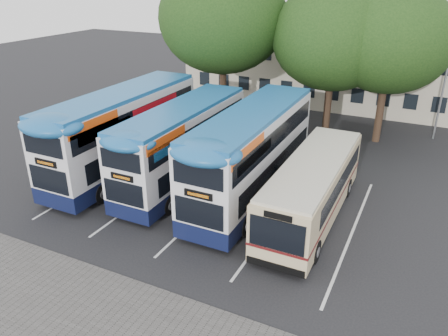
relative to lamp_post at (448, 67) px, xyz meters
name	(u,v)px	position (x,y,z in m)	size (l,w,h in m)	color
ground	(242,276)	(-6.00, -19.97, -5.08)	(120.00, 120.00, 0.00)	black
bay_lines	(215,201)	(-9.75, -14.97, -5.08)	(14.12, 11.00, 0.01)	silver
depot_building	(368,69)	(-6.00, 7.02, -1.93)	(32.40, 8.40, 6.20)	#B2A38F
lamp_post	(448,67)	(0.00, 0.00, 0.00)	(0.25, 1.05, 9.06)	gray
tree_left	(223,18)	(-14.69, -3.92, 2.78)	(8.99, 8.99, 11.70)	black
tree_mid	(335,37)	(-7.09, -2.65, 1.82)	(8.32, 8.32, 10.46)	black
tree_right	(391,40)	(-3.60, -2.25, 1.78)	(7.97, 7.97, 10.26)	black
bus_dd_left	(124,129)	(-16.10, -13.87, -2.44)	(2.79, 11.50, 4.79)	#0F1537
bus_dd_mid	(184,142)	(-12.29, -13.66, -2.67)	(2.55, 10.53, 4.39)	#0F1537
bus_dd_right	(252,150)	(-8.29, -13.57, -2.51)	(2.72, 11.22, 4.67)	#0F1537
bus_single	(313,185)	(-4.87, -14.33, -3.40)	(2.54, 9.97, 2.97)	#D1B98B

